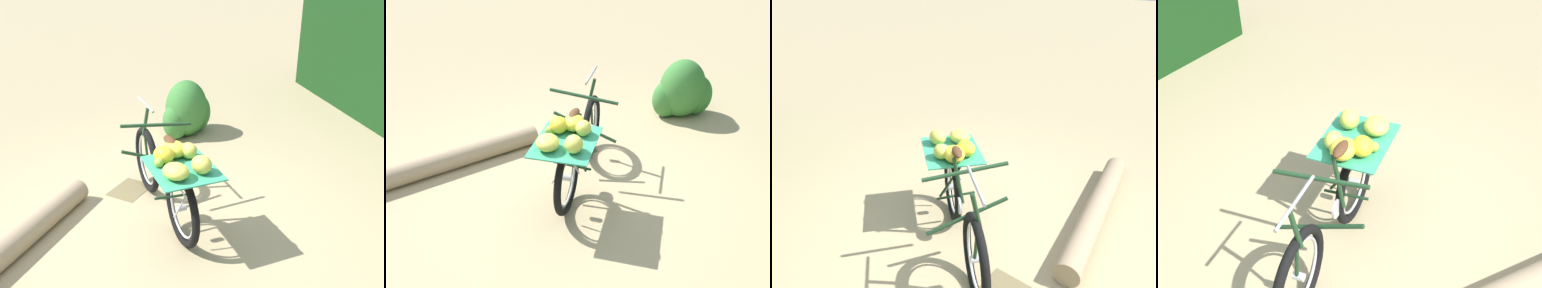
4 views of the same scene
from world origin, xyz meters
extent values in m
plane|color=tan|center=(0.00, 0.00, 0.00)|extent=(60.00, 60.00, 0.00)
torus|color=black|center=(-0.53, -0.49, 0.36)|extent=(0.52, 0.60, 0.73)
torus|color=#B7B7BC|center=(-0.53, -0.49, 0.36)|extent=(0.38, 0.45, 0.57)
cylinder|color=#B7B7BC|center=(-0.53, -0.49, 0.36)|extent=(0.10, 0.10, 0.06)
torus|color=black|center=(0.14, 0.32, 0.36)|extent=(0.52, 0.60, 0.73)
torus|color=#B7B7BC|center=(0.14, 0.32, 0.36)|extent=(0.38, 0.45, 0.57)
cylinder|color=#B7B7BC|center=(0.14, 0.32, 0.36)|extent=(0.10, 0.10, 0.06)
cylinder|color=#19381E|center=(-0.32, -0.24, 0.53)|extent=(0.56, 0.48, 0.30)
cylinder|color=#19381E|center=(-0.28, -0.18, 0.92)|extent=(0.57, 0.49, 0.11)
cylinder|color=#19381E|center=(-0.07, 0.06, 0.64)|extent=(0.11, 0.10, 0.49)
cylinder|color=#19381E|center=(0.02, 0.17, 0.38)|extent=(0.31, 0.26, 0.05)
cylinder|color=#19381E|center=(0.05, 0.20, 0.59)|extent=(0.26, 0.22, 0.47)
cylinder|color=#19381E|center=(-0.54, -0.49, 0.52)|extent=(0.05, 0.05, 0.30)
cylinder|color=#19381E|center=(-0.53, -0.48, 0.81)|extent=(0.10, 0.09, 0.30)
cylinder|color=gray|center=(-0.51, -0.46, 1.02)|extent=(0.35, 0.41, 0.02)
ellipsoid|color=#4C2D19|center=(-0.04, 0.10, 0.91)|extent=(0.21, 0.23, 0.06)
cylinder|color=#B7B7BC|center=(-0.10, 0.03, 0.40)|extent=(0.12, 0.14, 0.16)
cylinder|color=#B7B7BC|center=(0.08, 0.24, 0.56)|extent=(0.17, 0.14, 0.39)
cylinder|color=#B7B7BC|center=(0.22, 0.40, 0.56)|extent=(0.20, 0.17, 0.39)
cube|color=brown|center=(0.16, 0.33, 0.76)|extent=(0.72, 0.74, 0.02)
cube|color=#33936B|center=(0.16, 0.33, 0.78)|extent=(0.85, 0.87, 0.01)
ellipsoid|color=yellow|center=(0.00, 0.17, 0.85)|extent=(0.30, 0.31, 0.14)
ellipsoid|color=#CCC64C|center=(0.17, 0.52, 0.86)|extent=(0.22, 0.24, 0.15)
ellipsoid|color=#CCC64C|center=(0.35, 0.38, 0.85)|extent=(0.28, 0.30, 0.13)
ellipsoid|color=#CCC64C|center=(-0.03, 0.29, 0.85)|extent=(0.21, 0.22, 0.14)
ellipsoid|color=gold|center=(0.15, 0.15, 0.86)|extent=(0.22, 0.24, 0.15)
sphere|color=#8CAD38|center=(0.24, 0.15, 0.82)|extent=(0.08, 0.08, 0.08)
cylinder|color=#9E8466|center=(1.04, -0.90, 0.12)|extent=(2.15, 0.51, 0.23)
ellipsoid|color=#387533|center=(-2.12, -0.85, 0.40)|extent=(0.65, 0.58, 0.81)
ellipsoid|color=#387533|center=(-2.35, -0.80, 0.28)|extent=(0.44, 0.40, 0.56)
ellipsoid|color=#387533|center=(-1.92, -0.91, 0.26)|extent=(0.40, 0.36, 0.52)
cylinder|color=#4C3823|center=(-2.12, -0.85, 0.08)|extent=(0.06, 0.06, 0.16)
cube|color=olive|center=(-0.42, -0.66, 0.00)|extent=(0.44, 0.36, 0.01)
camera|label=1|loc=(3.05, 1.93, 2.48)|focal=40.86mm
camera|label=2|loc=(1.45, 3.24, 2.66)|focal=38.76mm
camera|label=3|loc=(-2.27, -1.75, 2.41)|focal=34.12mm
camera|label=4|loc=(-0.91, -2.69, 3.15)|focal=47.28mm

